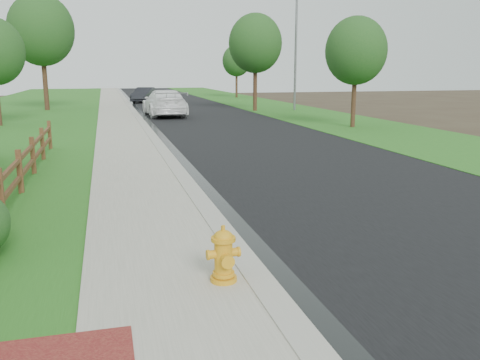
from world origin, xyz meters
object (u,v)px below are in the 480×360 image
object	(u,v)px
fire_hydrant	(224,256)
white_suv	(164,103)
ranch_fence	(11,180)
streetlight	(294,45)
dark_car_mid	(163,97)

from	to	relation	value
fire_hydrant	white_suv	world-z (taller)	white_suv
ranch_fence	streetlight	size ratio (longest dim) A/B	2.05
fire_hydrant	streetlight	world-z (taller)	streetlight
white_suv	streetlight	size ratio (longest dim) A/B	0.70
streetlight	fire_hydrant	bearing A→B (deg)	-112.29
ranch_fence	dark_car_mid	distance (m)	32.83
white_suv	dark_car_mid	size ratio (longest dim) A/B	1.45
dark_car_mid	ranch_fence	bearing A→B (deg)	89.40
fire_hydrant	streetlight	size ratio (longest dim) A/B	0.10
fire_hydrant	white_suv	size ratio (longest dim) A/B	0.14
white_suv	streetlight	world-z (taller)	streetlight
dark_car_mid	streetlight	world-z (taller)	streetlight
dark_car_mid	white_suv	bearing A→B (deg)	95.61
fire_hydrant	white_suv	xyz separation A→B (m)	(2.27, 26.80, 0.39)
fire_hydrant	streetlight	bearing A→B (deg)	67.71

